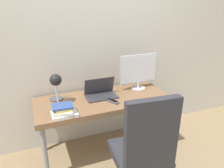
# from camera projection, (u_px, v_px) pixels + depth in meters

# --- Properties ---
(ground_plane) EXTENTS (12.00, 12.00, 0.00)m
(ground_plane) POSITION_uv_depth(u_px,v_px,m) (113.00, 166.00, 2.55)
(ground_plane) COLOR #937A56
(wall_back) EXTENTS (8.00, 0.05, 2.60)m
(wall_back) POSITION_uv_depth(u_px,v_px,m) (92.00, 44.00, 2.67)
(wall_back) COLOR beige
(wall_back) RESTS_ON ground_plane
(desk) EXTENTS (1.55, 0.64, 0.74)m
(desk) POSITION_uv_depth(u_px,v_px,m) (103.00, 104.00, 2.58)
(desk) COLOR brown
(desk) RESTS_ON ground_plane
(laptop) EXTENTS (0.36, 0.22, 0.22)m
(laptop) POSITION_uv_depth(u_px,v_px,m) (101.00, 93.00, 2.59)
(laptop) COLOR #38383D
(laptop) RESTS_ON desk
(monitor) EXTENTS (0.50, 0.18, 0.45)m
(monitor) POSITION_uv_depth(u_px,v_px,m) (139.00, 71.00, 2.74)
(monitor) COLOR #B7B7BC
(monitor) RESTS_ON desk
(desk_lamp) EXTENTS (0.15, 0.27, 0.35)m
(desk_lamp) POSITION_uv_depth(u_px,v_px,m) (56.00, 83.00, 2.35)
(desk_lamp) COLOR #4C4C51
(desk_lamp) RESTS_ON desk
(office_chair) EXTENTS (0.54, 0.55, 1.15)m
(office_chair) POSITION_uv_depth(u_px,v_px,m) (144.00, 149.00, 1.89)
(office_chair) COLOR black
(office_chair) RESTS_ON ground_plane
(book_stack) EXTENTS (0.25, 0.21, 0.10)m
(book_stack) POSITION_uv_depth(u_px,v_px,m) (64.00, 111.00, 2.18)
(book_stack) COLOR silver
(book_stack) RESTS_ON desk
(tv_remote) EXTENTS (0.10, 0.14, 0.02)m
(tv_remote) POSITION_uv_depth(u_px,v_px,m) (113.00, 101.00, 2.47)
(tv_remote) COLOR black
(tv_remote) RESTS_ON desk
(media_remote) EXTENTS (0.11, 0.14, 0.02)m
(media_remote) POSITION_uv_depth(u_px,v_px,m) (113.00, 102.00, 2.45)
(media_remote) COLOR #4C4C51
(media_remote) RESTS_ON desk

